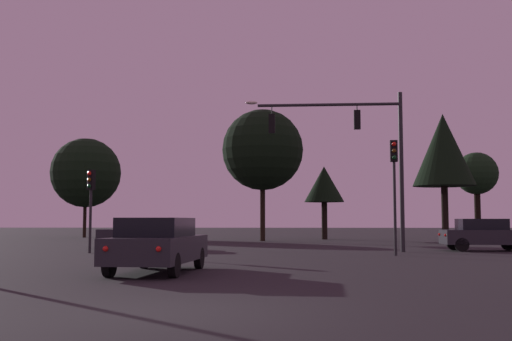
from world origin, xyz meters
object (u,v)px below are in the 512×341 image
(traffic_light_corner_left, at_px, (394,174))
(car_crossing_right, at_px, (484,234))
(traffic_signal_mast_arm, at_px, (356,141))
(car_nearside_lane, at_px, (158,244))
(car_crossing_left, at_px, (140,233))
(tree_left_far, at_px, (443,150))
(tree_lot_edge, at_px, (324,185))
(tree_behind_sign, at_px, (263,150))
(tree_center_horizon, at_px, (477,174))
(traffic_light_corner_right, at_px, (91,193))
(tree_right_cluster, at_px, (86,173))

(traffic_light_corner_left, bearing_deg, car_crossing_right, 39.22)
(traffic_signal_mast_arm, xyz_separation_m, car_nearside_lane, (-6.92, -11.53, -4.37))
(traffic_light_corner_left, distance_m, car_crossing_left, 13.12)
(tree_left_far, xyz_separation_m, tree_lot_edge, (-7.06, 7.71, -1.73))
(traffic_signal_mast_arm, bearing_deg, car_nearside_lane, -120.97)
(car_crossing_left, bearing_deg, traffic_signal_mast_arm, -10.63)
(tree_behind_sign, relative_size, tree_center_horizon, 1.34)
(traffic_light_corner_right, relative_size, car_crossing_right, 0.91)
(traffic_light_corner_right, bearing_deg, traffic_signal_mast_arm, 8.18)
(car_nearside_lane, xyz_separation_m, tree_right_cluster, (-13.29, 33.78, 4.68))
(traffic_light_corner_right, distance_m, tree_center_horizon, 33.38)
(tree_behind_sign, distance_m, tree_center_horizon, 18.50)
(traffic_light_corner_left, height_order, tree_center_horizon, tree_center_horizon)
(car_crossing_right, height_order, tree_lot_edge, tree_lot_edge)
(car_nearside_lane, distance_m, tree_left_far, 26.36)
(traffic_light_corner_left, relative_size, tree_behind_sign, 0.52)
(car_nearside_lane, distance_m, car_crossing_left, 14.03)
(traffic_signal_mast_arm, bearing_deg, tree_right_cluster, 132.24)
(car_nearside_lane, distance_m, tree_right_cluster, 36.60)
(traffic_signal_mast_arm, height_order, tree_center_horizon, traffic_signal_mast_arm)
(traffic_light_corner_right, height_order, tree_behind_sign, tree_behind_sign)
(traffic_signal_mast_arm, bearing_deg, tree_center_horizon, 60.02)
(traffic_light_corner_left, height_order, tree_behind_sign, tree_behind_sign)
(traffic_signal_mast_arm, xyz_separation_m, tree_center_horizon, (12.19, 21.13, -0.01))
(tree_behind_sign, bearing_deg, traffic_light_corner_right, -114.30)
(tree_center_horizon, height_order, tree_right_cluster, tree_right_cluster)
(tree_lot_edge, bearing_deg, car_crossing_left, -122.72)
(car_nearside_lane, bearing_deg, tree_right_cluster, 111.47)
(traffic_light_corner_right, height_order, tree_lot_edge, tree_lot_edge)
(tree_behind_sign, xyz_separation_m, tree_right_cluster, (-15.34, 8.17, -0.92))
(car_crossing_right, relative_size, tree_center_horizon, 0.59)
(car_crossing_left, distance_m, tree_right_cluster, 22.88)
(car_crossing_left, relative_size, car_crossing_right, 1.01)
(traffic_light_corner_left, xyz_separation_m, car_crossing_right, (4.91, 4.01, -2.57))
(traffic_light_corner_right, relative_size, tree_behind_sign, 0.40)
(tree_center_horizon, bearing_deg, tree_behind_sign, -157.57)
(car_crossing_right, height_order, tree_right_cluster, tree_right_cluster)
(traffic_signal_mast_arm, xyz_separation_m, tree_left_far, (6.77, 10.41, 0.72))
(tree_behind_sign, xyz_separation_m, tree_lot_edge, (4.58, 4.04, -2.24))
(car_nearside_lane, relative_size, tree_lot_edge, 0.84)
(car_crossing_left, bearing_deg, traffic_light_corner_right, -110.11)
(tree_left_far, bearing_deg, car_nearside_lane, -121.97)
(traffic_light_corner_left, height_order, tree_right_cluster, tree_right_cluster)
(tree_left_far, height_order, tree_lot_edge, tree_left_far)
(traffic_light_corner_right, distance_m, tree_behind_sign, 17.75)
(tree_left_far, distance_m, tree_lot_edge, 10.60)
(car_nearside_lane, bearing_deg, car_crossing_right, 43.82)
(traffic_light_corner_right, xyz_separation_m, tree_left_far, (18.79, 12.14, 3.24))
(traffic_signal_mast_arm, xyz_separation_m, tree_behind_sign, (-4.87, 14.08, 1.23))
(traffic_signal_mast_arm, bearing_deg, tree_behind_sign, 109.08)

